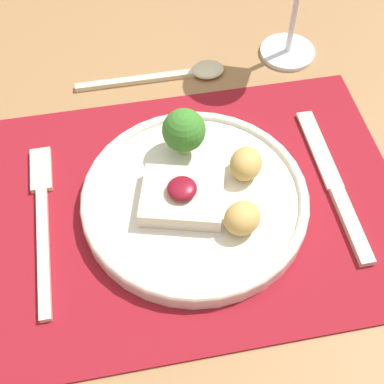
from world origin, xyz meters
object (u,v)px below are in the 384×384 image
Objects in this scene: fork at (42,213)px; knife at (337,192)px; dinner_plate at (193,192)px; spoon at (182,73)px.

knife is (0.33, -0.03, 0.00)m from fork.
spoon is (0.02, 0.21, -0.01)m from dinner_plate.
dinner_plate is 1.25× the size of spoon.
spoon is (0.19, 0.19, -0.00)m from fork.
spoon is (-0.14, 0.23, -0.00)m from knife.
fork is 0.27m from spoon.
knife is at bearing -7.23° from dinner_plate.
fork is at bearing 175.14° from knife.
spoon is at bearing 122.14° from knife.
spoon reaches higher than knife.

